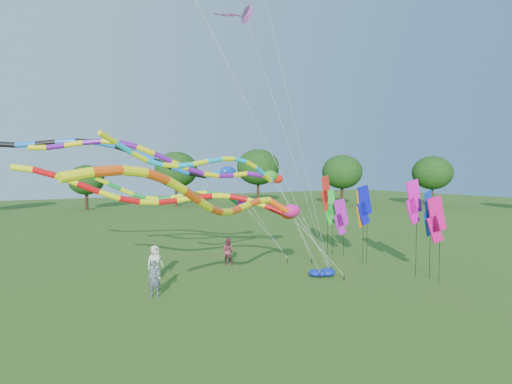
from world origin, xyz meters
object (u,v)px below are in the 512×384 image
tube_kite_orange (238,202)px  blue_nylon_heap (317,272)px  person_c (228,251)px  tube_kite_red (195,200)px  person_a (155,262)px  person_b (154,279)px

tube_kite_orange → blue_nylon_heap: (7.07, 3.73, -4.45)m
tube_kite_orange → person_c: size_ratio=8.01×
tube_kite_orange → tube_kite_red: bearing=65.0°
person_c → person_a: bearing=67.9°
tube_kite_red → person_b: tube_kite_red is taller
tube_kite_orange → person_b: (-2.07, 4.34, -3.79)m
blue_nylon_heap → person_a: person_a is taller
blue_nylon_heap → person_b: 9.18m
tube_kite_red → blue_nylon_heap: bearing=11.9°
person_c → person_b: bearing=91.4°
tube_kite_orange → blue_nylon_heap: bearing=3.6°
tube_kite_red → person_b: bearing=-159.5°
person_b → person_a: bearing=97.3°
blue_nylon_heap → person_c: bearing=121.1°
tube_kite_red → person_c: tube_kite_red is taller
person_b → tube_kite_red: bearing=28.0°
tube_kite_red → blue_nylon_heap: (7.01, -0.71, -4.28)m
person_b → person_c: person_b is taller
tube_kite_orange → blue_nylon_heap: tube_kite_orange is taller
person_b → blue_nylon_heap: bearing=21.4°
person_c → tube_kite_red: bearing=102.9°
tube_kite_red → tube_kite_orange: (-0.05, -4.44, 0.17)m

